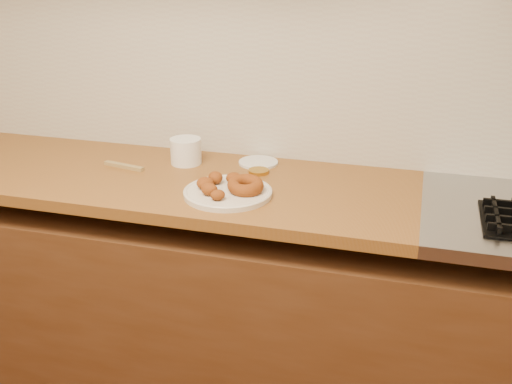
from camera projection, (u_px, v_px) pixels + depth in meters
wall_back at (291, 36)px, 2.11m from camera, size 4.00×0.02×2.70m
base_cabinet at (267, 315)px, 2.20m from camera, size 3.60×0.60×0.77m
butcher_block at (95, 173)px, 2.17m from camera, size 2.30×0.62×0.04m
backsplash at (289, 79)px, 2.15m from camera, size 3.60×0.02×0.60m
donut_plate at (228, 193)px, 1.92m from camera, size 0.29×0.29×0.02m
ring_donut at (245, 185)px, 1.91m from camera, size 0.17×0.17×0.05m
fried_dough_chunks at (216, 183)px, 1.93m from camera, size 0.15×0.22×0.04m
plastic_tub at (186, 151)px, 2.19m from camera, size 0.12×0.12×0.09m
tub_lid at (258, 162)px, 2.21m from camera, size 0.16×0.16×0.01m
brass_jar_lid at (259, 171)px, 2.11m from camera, size 0.08×0.08×0.01m
wooden_utensil at (124, 166)px, 2.16m from camera, size 0.17×0.05×0.01m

